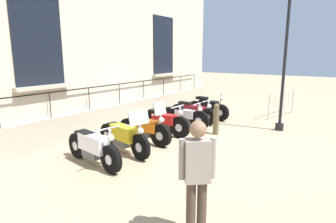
# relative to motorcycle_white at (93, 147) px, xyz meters

# --- Properties ---
(ground_plane) EXTENTS (60.00, 60.00, 0.00)m
(ground_plane) POSITION_rel_motorcycle_white_xyz_m (0.01, 3.09, -0.44)
(ground_plane) COLOR tan
(building_facade) EXTENTS (0.82, 13.28, 8.21)m
(building_facade) POSITION_rel_motorcycle_white_xyz_m (-2.48, 3.09, 3.54)
(building_facade) COLOR beige
(building_facade) RESTS_ON ground_plane
(motorcycle_white) EXTENTS (2.08, 0.73, 1.03)m
(motorcycle_white) POSITION_rel_motorcycle_white_xyz_m (0.00, 0.00, 0.00)
(motorcycle_white) COLOR black
(motorcycle_white) RESTS_ON ground_plane
(motorcycle_yellow) EXTENTS (2.14, 0.82, 1.27)m
(motorcycle_yellow) POSITION_rel_motorcycle_white_xyz_m (0.02, 1.03, 0.03)
(motorcycle_yellow) COLOR black
(motorcycle_yellow) RESTS_ON ground_plane
(motorcycle_orange) EXTENTS (1.95, 0.58, 1.30)m
(motorcycle_orange) POSITION_rel_motorcycle_white_xyz_m (-0.06, 2.03, -0.01)
(motorcycle_orange) COLOR black
(motorcycle_orange) RESTS_ON ground_plane
(motorcycle_red) EXTENTS (2.02, 0.70, 1.03)m
(motorcycle_red) POSITION_rel_motorcycle_white_xyz_m (-0.11, 3.06, -0.01)
(motorcycle_red) COLOR black
(motorcycle_red) RESTS_ON ground_plane
(motorcycle_silver) EXTENTS (1.97, 0.55, 0.96)m
(motorcycle_silver) POSITION_rel_motorcycle_white_xyz_m (0.02, 4.16, -0.03)
(motorcycle_silver) COLOR black
(motorcycle_silver) RESTS_ON ground_plane
(motorcycle_maroon) EXTENTS (2.14, 0.67, 0.92)m
(motorcycle_maroon) POSITION_rel_motorcycle_white_xyz_m (-0.18, 5.17, -0.04)
(motorcycle_maroon) COLOR black
(motorcycle_maroon) RESTS_ON ground_plane
(motorcycle_black) EXTENTS (1.98, 0.72, 1.12)m
(motorcycle_black) POSITION_rel_motorcycle_white_xyz_m (0.03, 6.05, 0.00)
(motorcycle_black) COLOR black
(motorcycle_black) RESTS_ON ground_plane
(lamppost) EXTENTS (0.35, 0.35, 4.74)m
(lamppost) POSITION_rel_motorcycle_white_xyz_m (2.94, 5.81, 2.36)
(lamppost) COLOR black
(lamppost) RESTS_ON ground_plane
(crowd_barrier) EXTENTS (0.56, 2.11, 1.05)m
(crowd_barrier) POSITION_rel_motorcycle_white_xyz_m (2.43, 8.28, 0.13)
(crowd_barrier) COLOR #B7B7BF
(crowd_barrier) RESTS_ON ground_plane
(bollard) EXTENTS (0.19, 0.19, 1.03)m
(bollard) POSITION_rel_motorcycle_white_xyz_m (1.31, 4.08, 0.08)
(bollard) COLOR brown
(bollard) RESTS_ON ground_plane
(pedestrian_standing) EXTENTS (0.43, 0.40, 1.74)m
(pedestrian_standing) POSITION_rel_motorcycle_white_xyz_m (3.35, -1.01, 0.55)
(pedestrian_standing) COLOR #47382D
(pedestrian_standing) RESTS_ON ground_plane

